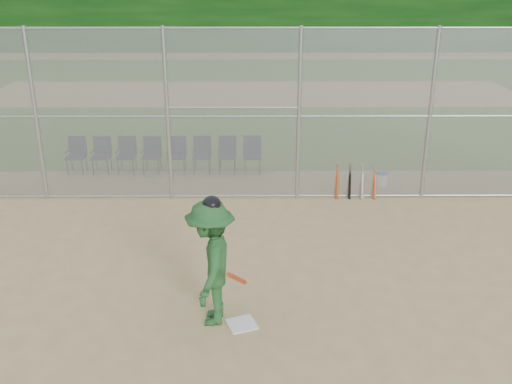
{
  "coord_description": "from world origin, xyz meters",
  "views": [
    {
      "loc": [
        -0.07,
        -7.77,
        5.01
      ],
      "look_at": [
        0.0,
        2.5,
        1.1
      ],
      "focal_mm": 40.0,
      "sensor_mm": 36.0,
      "label": 1
    }
  ],
  "objects_px": {
    "batter_at_plate": "(211,262)",
    "chair_0": "(76,156)",
    "home_plate": "(242,324)",
    "water_cooler": "(382,179)"
  },
  "relations": [
    {
      "from": "batter_at_plate",
      "to": "water_cooler",
      "type": "distance_m",
      "value": 7.19
    },
    {
      "from": "home_plate",
      "to": "batter_at_plate",
      "type": "xyz_separation_m",
      "value": [
        -0.45,
        0.14,
        0.99
      ]
    },
    {
      "from": "home_plate",
      "to": "water_cooler",
      "type": "relative_size",
      "value": 1.1
    },
    {
      "from": "home_plate",
      "to": "batter_at_plate",
      "type": "height_order",
      "value": "batter_at_plate"
    },
    {
      "from": "home_plate",
      "to": "water_cooler",
      "type": "xyz_separation_m",
      "value": [
        3.45,
        6.12,
        0.18
      ]
    },
    {
      "from": "batter_at_plate",
      "to": "chair_0",
      "type": "relative_size",
      "value": 2.15
    },
    {
      "from": "water_cooler",
      "to": "chair_0",
      "type": "bearing_deg",
      "value": 172.19
    },
    {
      "from": "chair_0",
      "to": "home_plate",
      "type": "bearing_deg",
      "value": -57.71
    },
    {
      "from": "batter_at_plate",
      "to": "water_cooler",
      "type": "xyz_separation_m",
      "value": [
        3.9,
        5.99,
        -0.81
      ]
    },
    {
      "from": "batter_at_plate",
      "to": "chair_0",
      "type": "distance_m",
      "value": 8.21
    }
  ]
}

